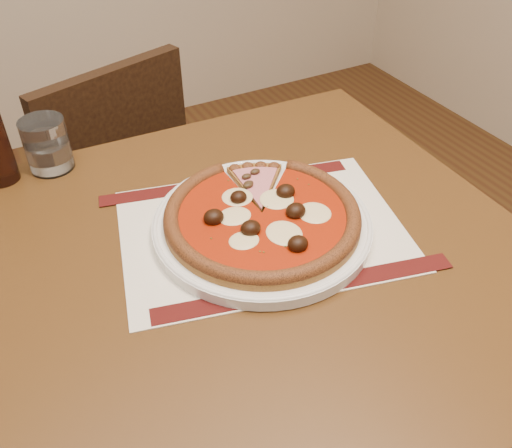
{
  "coord_description": "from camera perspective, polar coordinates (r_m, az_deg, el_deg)",
  "views": [
    {
      "loc": [
        0.47,
        0.64,
        1.3
      ],
      "look_at": [
        0.77,
        1.19,
        0.78
      ],
      "focal_mm": 38.0,
      "sensor_mm": 36.0,
      "label": 1
    }
  ],
  "objects": [
    {
      "name": "ham_slice",
      "position": [
        0.9,
        1.07,
        4.45
      ],
      "size": [
        0.09,
        0.13,
        0.02
      ],
      "rotation": [
        0.0,
        0.0,
        1.17
      ],
      "color": "#9C6825",
      "rests_on": "plate"
    },
    {
      "name": "chair_far",
      "position": [
        1.5,
        -15.29,
        4.21
      ],
      "size": [
        0.48,
        0.48,
        0.81
      ],
      "rotation": [
        0.0,
        0.0,
        3.44
      ],
      "color": "black",
      "rests_on": "ground"
    },
    {
      "name": "water_glass",
      "position": [
        1.03,
        -21.16,
        7.79
      ],
      "size": [
        0.09,
        0.09,
        0.09
      ],
      "primitive_type": "cylinder",
      "rotation": [
        0.0,
        0.0,
        -0.24
      ],
      "color": "white",
      "rests_on": "table"
    },
    {
      "name": "plate",
      "position": [
        0.84,
        0.65,
        -0.07
      ],
      "size": [
        0.34,
        0.34,
        0.02
      ],
      "primitive_type": "cylinder",
      "color": "white",
      "rests_on": "placemat"
    },
    {
      "name": "pizza",
      "position": [
        0.83,
        0.66,
        0.97
      ],
      "size": [
        0.3,
        0.3,
        0.04
      ],
      "color": "#9C6825",
      "rests_on": "plate"
    },
    {
      "name": "placemat",
      "position": [
        0.85,
        0.65,
        -0.59
      ],
      "size": [
        0.49,
        0.4,
        0.0
      ],
      "primitive_type": "cube",
      "rotation": [
        0.0,
        0.0,
        -0.24
      ],
      "color": "white",
      "rests_on": "table"
    },
    {
      "name": "table",
      "position": [
        0.89,
        0.61,
        -7.25
      ],
      "size": [
        0.83,
        0.83,
        0.75
      ],
      "rotation": [
        0.0,
        0.0,
        -0.04
      ],
      "color": "#553414",
      "rests_on": "ground"
    }
  ]
}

